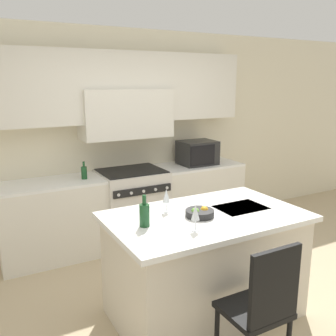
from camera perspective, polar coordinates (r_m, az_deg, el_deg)
The scene contains 12 objects.
ground_plane at distance 3.65m, azimuth 6.63°, elevation -21.03°, with size 10.00×10.00×0.00m, color tan.
back_cabinetry at distance 4.87m, azimuth -7.03°, elevation 7.57°, with size 10.00×0.46×2.70m.
back_counter at distance 4.88m, azimuth -5.57°, elevation -5.91°, with size 3.20×0.62×0.92m.
range_stove at distance 4.86m, azimuth -5.47°, elevation -5.81°, with size 0.81×0.70×0.95m.
microwave at distance 5.17m, azimuth 4.51°, elevation 2.35°, with size 0.49×0.39×0.33m.
kitchen_island at distance 3.40m, azimuth 5.63°, elevation -14.43°, with size 1.67×1.02×0.94m.
island_chair at distance 2.74m, azimuth 14.13°, elevation -19.60°, with size 0.42×0.40×1.03m.
wine_bottle at distance 2.92m, azimuth -3.61°, elevation -7.09°, with size 0.08×0.08×0.25m.
wine_glass_near at distance 2.82m, azimuth 4.21°, elevation -6.86°, with size 0.07×0.07×0.21m.
wine_glass_far at distance 3.21m, azimuth -0.26°, elevation -4.32°, with size 0.07×0.07×0.21m.
fruit_bowl at distance 3.15m, azimuth 4.85°, elevation -6.82°, with size 0.24×0.24×0.08m.
oil_bottle_on_counter at distance 4.50m, azimuth -12.67°, elevation -0.65°, with size 0.07×0.07×0.21m.
Camera 1 is at (-1.78, -2.45, 2.04)m, focal length 40.00 mm.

